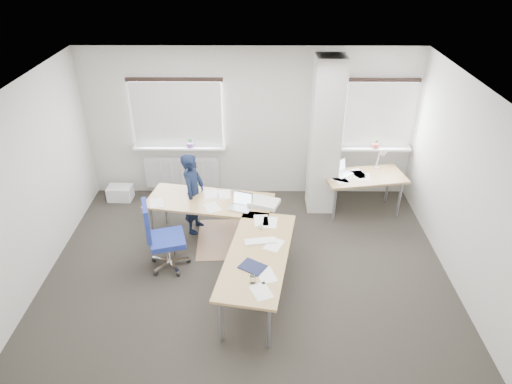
{
  "coord_description": "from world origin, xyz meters",
  "views": [
    {
      "loc": [
        0.16,
        -5.26,
        4.53
      ],
      "look_at": [
        0.12,
        0.9,
        0.91
      ],
      "focal_mm": 32.0,
      "sensor_mm": 36.0,
      "label": 1
    }
  ],
  "objects_px": {
    "desk_main": "(235,226)",
    "person": "(193,193)",
    "task_chair": "(165,250)",
    "desk_side": "(364,178)"
  },
  "relations": [
    {
      "from": "task_chair",
      "to": "person",
      "type": "xyz_separation_m",
      "value": [
        0.32,
        1.01,
        0.39
      ]
    },
    {
      "from": "desk_side",
      "to": "task_chair",
      "type": "bearing_deg",
      "value": -163.49
    },
    {
      "from": "desk_main",
      "to": "desk_side",
      "type": "relative_size",
      "value": 1.98
    },
    {
      "from": "task_chair",
      "to": "person",
      "type": "height_order",
      "value": "person"
    },
    {
      "from": "task_chair",
      "to": "person",
      "type": "distance_m",
      "value": 1.13
    },
    {
      "from": "desk_side",
      "to": "task_chair",
      "type": "xyz_separation_m",
      "value": [
        -3.26,
        -1.62,
        -0.36
      ]
    },
    {
      "from": "desk_main",
      "to": "person",
      "type": "distance_m",
      "value": 1.17
    },
    {
      "from": "desk_main",
      "to": "desk_side",
      "type": "xyz_separation_m",
      "value": [
        2.21,
        1.54,
        -0.01
      ]
    },
    {
      "from": "desk_side",
      "to": "task_chair",
      "type": "relative_size",
      "value": 1.3
    },
    {
      "from": "desk_main",
      "to": "person",
      "type": "relative_size",
      "value": 2.09
    }
  ]
}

